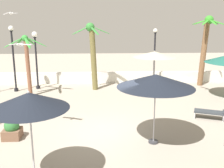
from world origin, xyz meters
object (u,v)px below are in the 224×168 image
Objects in this scene: palm_tree_1 at (27,57)px; lounge_chair_2 at (215,112)px; lamp_post_0 at (36,54)px; patio_umbrella_3 at (29,102)px; seagull_1 at (11,13)px; palm_tree_2 at (92,49)px; lamp_post_3 at (13,55)px; palm_tree_0 at (205,43)px; lamp_post_1 at (154,55)px; patio_umbrella_1 at (154,55)px; patio_umbrella_0 at (156,81)px; planter at (12,130)px; seagull_2 at (20,45)px.

lounge_chair_2 is at bearing -24.56° from palm_tree_1.
palm_tree_1 is at bearing -93.71° from lamp_post_0.
patio_umbrella_3 is at bearing -75.11° from palm_tree_1.
seagull_1 reaches higher than patio_umbrella_3.
palm_tree_2 is 5.24m from lamp_post_3.
palm_tree_0 reaches higher than lamp_post_0.
lamp_post_1 is at bearing 7.35° from lamp_post_3.
seagull_1 is (-0.13, 0.69, 2.67)m from lamp_post_3.
patio_umbrella_1 reaches higher than lounge_chair_2.
lounge_chair_2 is (3.47, 2.39, -2.12)m from patio_umbrella_0.
lounge_chair_2 is at bearing -32.98° from lamp_post_0.
palm_tree_0 is 1.27× the size of lamp_post_0.
patio_umbrella_3 is 0.63× the size of palm_tree_2.
patio_umbrella_0 is 6.12m from planter.
lounge_chair_2 is at bearing -29.74° from seagull_1.
patio_umbrella_1 is 2.58× the size of seagull_1.
patio_umbrella_1 is at bearing -146.26° from palm_tree_0.
lamp_post_3 is at bearing 169.24° from patio_umbrella_1.
palm_tree_1 is 0.88× the size of lamp_post_3.
palm_tree_0 is at bearing 38.73° from seagull_2.
lamp_post_0 is at bearing 163.13° from patio_umbrella_1.
planter is at bearing -140.08° from patio_umbrella_1.
lamp_post_0 is (0.12, 1.85, -0.01)m from palm_tree_1.
palm_tree_1 is (-6.58, 6.98, -0.02)m from patio_umbrella_0.
palm_tree_2 is at bearing 19.76° from palm_tree_1.
lamp_post_1 is 11.76m from planter.
palm_tree_2 is 3.92m from lamp_post_0.
seagull_2 is (-6.39, -5.69, 1.15)m from patio_umbrella_1.
palm_tree_0 reaches higher than seagull_2.
patio_umbrella_1 is 0.70× the size of lamp_post_1.
palm_tree_1 is 0.84× the size of palm_tree_2.
palm_tree_2 is at bearing -166.86° from lamp_post_1.
patio_umbrella_3 is at bearing -120.52° from patio_umbrella_1.
planter is (-7.58, -8.80, -1.87)m from lamp_post_1.
palm_tree_1 reaches higher than patio_umbrella_1.
palm_tree_2 is (-2.57, 8.42, 0.31)m from patio_umbrella_0.
seagull_2 is at bearing -138.29° from patio_umbrella_1.
planter is (0.76, -8.17, -2.09)m from lamp_post_0.
palm_tree_2 is 4.54× the size of seagull_2.
lamp_post_1 is (5.93, 11.99, -0.30)m from patio_umbrella_3.
patio_umbrella_0 is 0.67× the size of lamp_post_3.
seagull_2 is 1.18× the size of planter.
lounge_chair_2 is 2.29× the size of planter.
palm_tree_0 reaches higher than patio_umbrella_0.
lounge_chair_2 is (1.59, -7.07, -1.85)m from lamp_post_1.
planter is (-9.17, -1.73, -0.01)m from lounge_chair_2.
palm_tree_2 is 4.61m from lamp_post_1.
seagull_1 is at bearing 177.40° from lamp_post_0.
patio_umbrella_1 is at bearing -14.69° from seagull_1.
patio_umbrella_1 is 10.47m from patio_umbrella_3.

